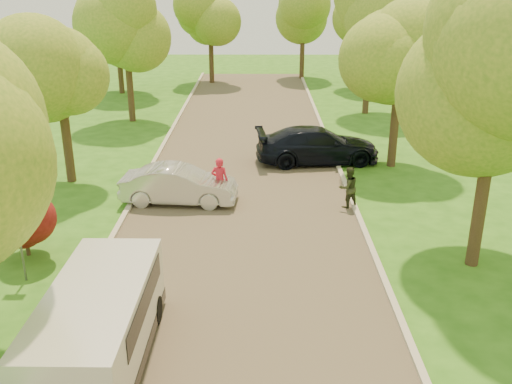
{
  "coord_description": "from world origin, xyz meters",
  "views": [
    {
      "loc": [
        0.61,
        -9.73,
        7.93
      ],
      "look_at": [
        0.52,
        7.41,
        1.3
      ],
      "focal_mm": 40.0,
      "sensor_mm": 36.0,
      "label": 1
    }
  ],
  "objects_px": {
    "dark_sedan": "(317,145)",
    "person_olive": "(348,187)",
    "silver_sedan": "(179,185)",
    "minivan": "(99,325)",
    "street_sign": "(18,229)",
    "person_striped": "(220,180)"
  },
  "relations": [
    {
      "from": "minivan",
      "to": "silver_sedan",
      "type": "relative_size",
      "value": 1.18
    },
    {
      "from": "dark_sedan",
      "to": "person_striped",
      "type": "height_order",
      "value": "person_striped"
    },
    {
      "from": "person_olive",
      "to": "silver_sedan",
      "type": "bearing_deg",
      "value": -26.54
    },
    {
      "from": "person_striped",
      "to": "person_olive",
      "type": "xyz_separation_m",
      "value": [
        4.62,
        -0.45,
        -0.09
      ]
    },
    {
      "from": "silver_sedan",
      "to": "person_olive",
      "type": "distance_m",
      "value": 6.11
    },
    {
      "from": "street_sign",
      "to": "person_olive",
      "type": "height_order",
      "value": "street_sign"
    },
    {
      "from": "person_striped",
      "to": "person_olive",
      "type": "height_order",
      "value": "person_striped"
    },
    {
      "from": "person_olive",
      "to": "street_sign",
      "type": "bearing_deg",
      "value": 6.16
    },
    {
      "from": "street_sign",
      "to": "minivan",
      "type": "relative_size",
      "value": 0.44
    },
    {
      "from": "dark_sedan",
      "to": "silver_sedan",
      "type": "bearing_deg",
      "value": 124.84
    },
    {
      "from": "minivan",
      "to": "street_sign",
      "type": "bearing_deg",
      "value": 131.0
    },
    {
      "from": "dark_sedan",
      "to": "person_olive",
      "type": "xyz_separation_m",
      "value": [
        0.6,
        -5.22,
        -0.03
      ]
    },
    {
      "from": "minivan",
      "to": "person_olive",
      "type": "distance_m",
      "value": 11.0
    },
    {
      "from": "silver_sedan",
      "to": "minivan",
      "type": "bearing_deg",
      "value": -178.64
    },
    {
      "from": "minivan",
      "to": "person_olive",
      "type": "bearing_deg",
      "value": 53.87
    },
    {
      "from": "dark_sedan",
      "to": "person_striped",
      "type": "relative_size",
      "value": 3.18
    },
    {
      "from": "street_sign",
      "to": "silver_sedan",
      "type": "xyz_separation_m",
      "value": [
        3.5,
        5.69,
        -0.87
      ]
    },
    {
      "from": "minivan",
      "to": "dark_sedan",
      "type": "xyz_separation_m",
      "value": [
        5.96,
        14.05,
        -0.19
      ]
    },
    {
      "from": "street_sign",
      "to": "dark_sedan",
      "type": "height_order",
      "value": "street_sign"
    },
    {
      "from": "street_sign",
      "to": "person_striped",
      "type": "relative_size",
      "value": 1.27
    },
    {
      "from": "silver_sedan",
      "to": "dark_sedan",
      "type": "relative_size",
      "value": 0.77
    },
    {
      "from": "street_sign",
      "to": "dark_sedan",
      "type": "bearing_deg",
      "value": 49.39
    }
  ]
}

